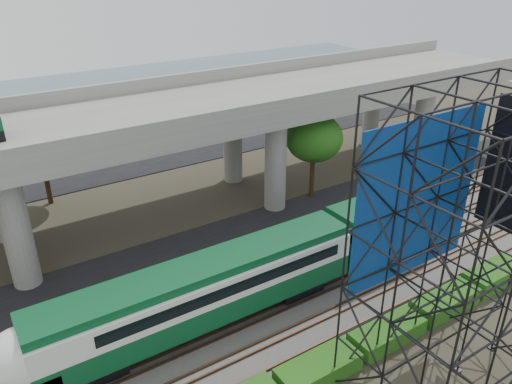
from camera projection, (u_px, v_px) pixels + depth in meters
ground at (257, 336)px, 28.73m from camera, size 140.00×140.00×0.00m
ballast_bed at (239, 315)px, 30.20m from camera, size 90.00×12.00×0.20m
service_road at (179, 252)px, 36.64m from camera, size 90.00×5.00×0.08m
parking_lot at (87, 154)px, 54.37m from camera, size 90.00×18.00×0.08m
harbor_water at (42, 106)px, 70.98m from camera, size 140.00×40.00×0.03m
rail_tracks at (239, 313)px, 30.12m from camera, size 90.00×9.52×0.16m
commuter_train at (236, 278)px, 28.93m from camera, size 29.30×3.06×4.30m
overpass at (126, 128)px, 36.68m from camera, size 80.00×12.00×12.40m
scaffold_tower at (465, 261)px, 22.37m from camera, size 9.36×6.36×15.00m
hedge_strip at (318, 369)px, 25.74m from camera, size 34.60×1.80×1.20m
trees at (82, 171)px, 36.21m from camera, size 40.94×16.94×7.69m
parked_cars at (96, 147)px, 54.55m from camera, size 33.60×9.70×1.30m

